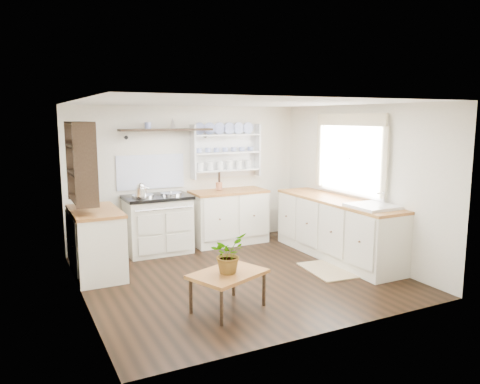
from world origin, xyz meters
name	(u,v)px	position (x,y,z in m)	size (l,w,h in m)	color
floor	(239,276)	(0.00, 0.00, 0.00)	(4.00, 3.80, 0.01)	black
wall_back	(188,176)	(0.00, 1.90, 1.15)	(4.00, 0.02, 2.30)	#EDE4CD
wall_right	(358,182)	(2.00, 0.00, 1.15)	(0.02, 3.80, 2.30)	#EDE4CD
wall_left	(80,204)	(-2.00, 0.00, 1.15)	(0.02, 3.80, 2.30)	#EDE4CD
ceiling	(239,103)	(0.00, 0.00, 2.30)	(4.00, 3.80, 0.01)	white
window	(350,154)	(1.95, 0.15, 1.56)	(0.08, 1.55, 1.22)	white
aga_cooker	(158,224)	(-0.64, 1.57, 0.46)	(1.02, 0.71, 0.94)	beige
back_cabinets	(229,216)	(0.60, 1.60, 0.46)	(1.27, 0.63, 0.90)	silver
right_cabinets	(336,228)	(1.70, 0.10, 0.46)	(0.62, 2.43, 0.90)	silver
belfast_sink	(372,215)	(1.70, -0.65, 0.80)	(0.55, 0.60, 0.45)	white
left_cabinets	(96,242)	(-1.70, 0.90, 0.46)	(0.62, 1.13, 0.90)	silver
plate_rack	(225,150)	(0.65, 1.86, 1.56)	(1.20, 0.22, 0.90)	white
high_shelf	(167,130)	(-0.40, 1.78, 1.91)	(1.50, 0.29, 0.16)	black
left_shelving	(81,161)	(-1.84, 0.90, 1.55)	(0.28, 0.80, 1.05)	black
kettle	(141,190)	(-0.92, 1.45, 1.03)	(0.17, 0.17, 0.21)	silver
utensil_crock	(219,186)	(0.46, 1.68, 0.97)	(0.11, 0.11, 0.13)	#A5603C
center_table	(228,276)	(-0.61, -0.95, 0.38)	(0.95, 0.82, 0.43)	brown
potted_plant	(228,253)	(-0.61, -0.95, 0.64)	(0.39, 0.33, 0.43)	#3F7233
floor_rug	(328,270)	(1.20, -0.37, 0.01)	(0.55, 0.85, 0.02)	olive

